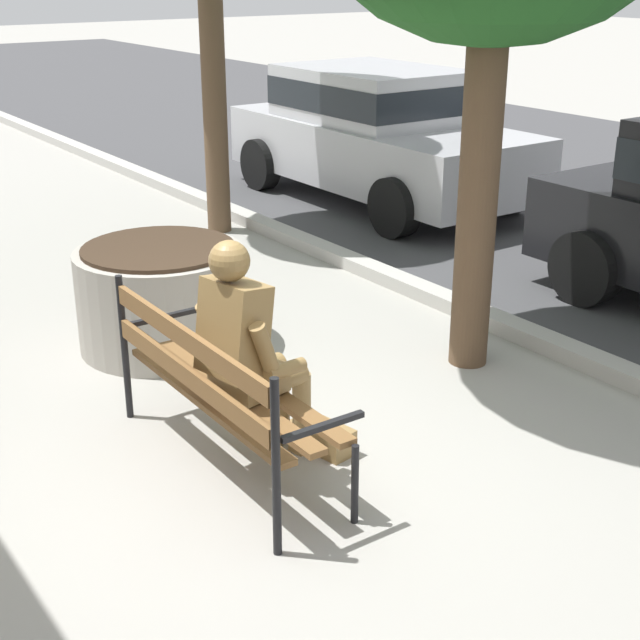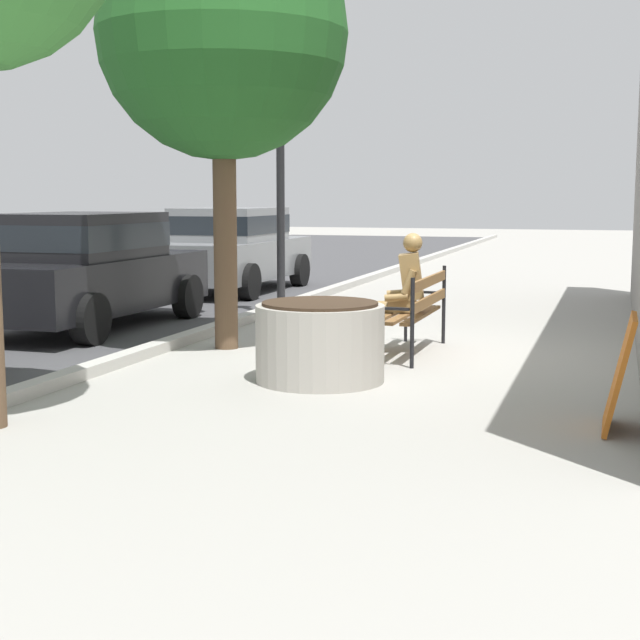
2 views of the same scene
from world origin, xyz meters
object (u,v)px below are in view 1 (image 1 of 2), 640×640
at_px(park_bench, 215,382).
at_px(parked_car_silver, 377,131).
at_px(bronze_statue_seated, 256,358).
at_px(concrete_planter, 162,297).

xyz_separation_m(park_bench, parked_car_silver, (-4.43, 4.69, 0.30)).
distance_m(park_bench, parked_car_silver, 6.46).
relative_size(bronze_statue_seated, parked_car_silver, 0.33).
bearing_deg(concrete_planter, parked_car_silver, 122.29).
height_order(bronze_statue_seated, parked_car_silver, parked_car_silver).
relative_size(park_bench, concrete_planter, 1.45).
height_order(concrete_planter, parked_car_silver, parked_car_silver).
height_order(park_bench, concrete_planter, park_bench).
height_order(park_bench, parked_car_silver, parked_car_silver).
distance_m(concrete_planter, parked_car_silver, 4.91).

